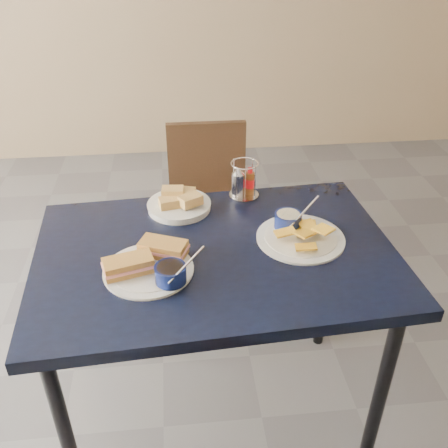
{
  "coord_description": "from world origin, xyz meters",
  "views": [
    {
      "loc": [
        0.1,
        -1.19,
        1.66
      ],
      "look_at": [
        0.24,
        0.11,
        0.82
      ],
      "focal_mm": 40.0,
      "sensor_mm": 36.0,
      "label": 1
    }
  ],
  "objects": [
    {
      "name": "condiment_caddy",
      "position": [
        0.34,
        0.41,
        0.81
      ],
      "size": [
        0.11,
        0.11,
        0.14
      ],
      "color": "silver",
      "rests_on": "dining_table"
    },
    {
      "name": "dining_table",
      "position": [
        0.21,
        0.07,
        0.68
      ],
      "size": [
        1.16,
        0.81,
        0.75
      ],
      "color": "black",
      "rests_on": "ground"
    },
    {
      "name": "sandwich_plate",
      "position": [
        0.02,
        -0.01,
        0.78
      ],
      "size": [
        0.3,
        0.27,
        0.12
      ],
      "color": "white",
      "rests_on": "dining_table"
    },
    {
      "name": "bread_basket",
      "position": [
        0.11,
        0.34,
        0.77
      ],
      "size": [
        0.22,
        0.22,
        0.07
      ],
      "color": "white",
      "rests_on": "dining_table"
    },
    {
      "name": "chair_far",
      "position": [
        0.25,
        0.94,
        0.46
      ],
      "size": [
        0.38,
        0.36,
        0.8
      ],
      "color": "black",
      "rests_on": "ground"
    },
    {
      "name": "plantain_plate",
      "position": [
        0.48,
        0.12,
        0.77
      ],
      "size": [
        0.28,
        0.28,
        0.12
      ],
      "color": "white",
      "rests_on": "dining_table"
    },
    {
      "name": "ground",
      "position": [
        0.0,
        0.0,
        0.0
      ],
      "size": [
        6.0,
        6.0,
        0.0
      ],
      "primitive_type": "plane",
      "color": "#515156",
      "rests_on": "ground"
    }
  ]
}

